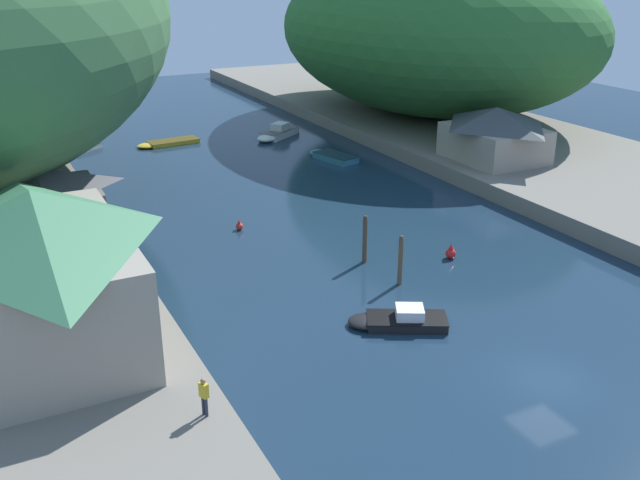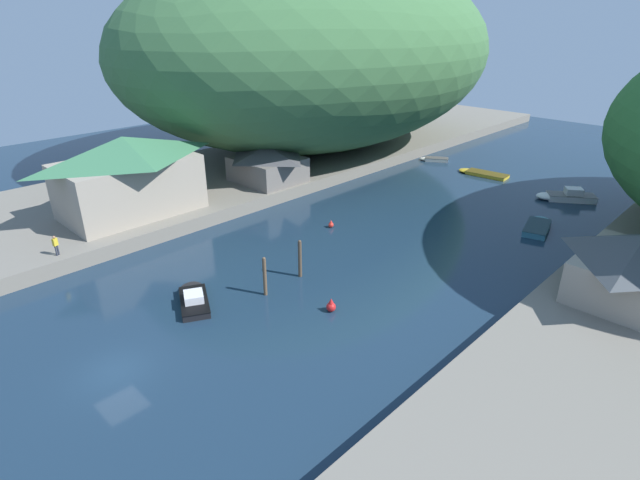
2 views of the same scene
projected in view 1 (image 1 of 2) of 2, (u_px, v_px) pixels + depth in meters
name	position (u px, v px, depth m)	size (l,w,h in m)	color
water_surface	(282.00, 197.00, 57.63)	(130.00, 130.00, 0.00)	#192D42
right_bank	(524.00, 152.00, 68.01)	(22.00, 120.00, 1.32)	slate
hillside_right	(432.00, 30.00, 79.33)	(30.77, 43.08, 18.07)	#2D662D
waterfront_building	(41.00, 267.00, 32.02)	(8.07, 13.22, 7.44)	gray
boathouse_shed	(40.00, 198.00, 46.37)	(7.91, 7.02, 4.18)	slate
right_bank_cottage	(495.00, 133.00, 62.20)	(7.14, 8.58, 4.65)	gray
boat_moored_right	(397.00, 320.00, 37.46)	(5.46, 4.09, 1.09)	black
boat_open_rowboat	(331.00, 156.00, 68.10)	(3.29, 5.86, 0.60)	teal
boat_near_quay	(276.00, 133.00, 75.95)	(6.24, 5.13, 1.45)	white
boat_far_upstream	(166.00, 143.00, 73.22)	(6.57, 2.60, 0.42)	gold
boat_navy_launch	(82.00, 148.00, 70.99)	(4.07, 3.26, 0.48)	silver
mooring_post_middle	(400.00, 260.00, 41.77)	(0.28, 0.28, 3.10)	brown
mooring_post_fourth	(365.00, 239.00, 44.78)	(0.29, 0.29, 3.16)	#4C3D2D
channel_buoy_near	(451.00, 253.00, 45.76)	(0.68, 0.68, 1.02)	red
channel_buoy_far	(239.00, 226.00, 50.56)	(0.52, 0.52, 0.78)	red
person_on_quay	(204.00, 394.00, 27.71)	(0.34, 0.43, 1.69)	#282D3D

